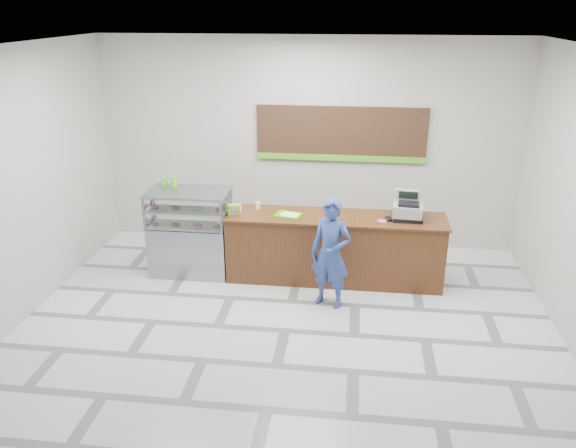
# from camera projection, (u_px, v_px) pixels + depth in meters

# --- Properties ---
(floor) EXTENTS (7.00, 7.00, 0.00)m
(floor) POSITION_uv_depth(u_px,v_px,m) (285.00, 331.00, 7.27)
(floor) COLOR silver
(floor) RESTS_ON ground
(back_wall) EXTENTS (7.00, 0.00, 7.00)m
(back_wall) POSITION_uv_depth(u_px,v_px,m) (308.00, 144.00, 9.39)
(back_wall) COLOR #BAB5AB
(back_wall) RESTS_ON floor
(ceiling) EXTENTS (7.00, 7.00, 0.00)m
(ceiling) POSITION_uv_depth(u_px,v_px,m) (284.00, 49.00, 5.98)
(ceiling) COLOR silver
(ceiling) RESTS_ON back_wall
(sales_counter) EXTENTS (3.26, 0.76, 1.03)m
(sales_counter) POSITION_uv_depth(u_px,v_px,m) (334.00, 248.00, 8.44)
(sales_counter) COLOR brown
(sales_counter) RESTS_ON floor
(display_case) EXTENTS (1.22, 0.72, 1.33)m
(display_case) POSITION_uv_depth(u_px,v_px,m) (190.00, 231.00, 8.64)
(display_case) COLOR gray
(display_case) RESTS_ON floor
(menu_board) EXTENTS (2.80, 0.06, 0.90)m
(menu_board) POSITION_uv_depth(u_px,v_px,m) (341.00, 135.00, 9.22)
(menu_board) COLOR black
(menu_board) RESTS_ON back_wall
(cash_register) EXTENTS (0.46, 0.48, 0.40)m
(cash_register) POSITION_uv_depth(u_px,v_px,m) (408.00, 209.00, 8.12)
(cash_register) COLOR black
(cash_register) RESTS_ON sales_counter
(card_terminal) EXTENTS (0.11, 0.16, 0.04)m
(card_terminal) POSITION_uv_depth(u_px,v_px,m) (388.00, 219.00, 8.10)
(card_terminal) COLOR black
(card_terminal) RESTS_ON sales_counter
(serving_tray) EXTENTS (0.43, 0.36, 0.02)m
(serving_tray) POSITION_uv_depth(u_px,v_px,m) (288.00, 215.00, 8.28)
(serving_tray) COLOR #3BCA00
(serving_tray) RESTS_ON sales_counter
(napkin_box) EXTENTS (0.19, 0.19, 0.13)m
(napkin_box) POSITION_uv_depth(u_px,v_px,m) (235.00, 209.00, 8.37)
(napkin_box) COLOR white
(napkin_box) RESTS_ON sales_counter
(straw_cup) EXTENTS (0.07, 0.07, 0.11)m
(straw_cup) POSITION_uv_depth(u_px,v_px,m) (258.00, 206.00, 8.51)
(straw_cup) COLOR silver
(straw_cup) RESTS_ON sales_counter
(promo_box) EXTENTS (0.21, 0.17, 0.16)m
(promo_box) POSITION_uv_depth(u_px,v_px,m) (234.00, 210.00, 8.28)
(promo_box) COLOR #54B521
(promo_box) RESTS_ON sales_counter
(donut_decal) EXTENTS (0.14, 0.14, 0.00)m
(donut_decal) POSITION_uv_depth(u_px,v_px,m) (382.00, 221.00, 8.08)
(donut_decal) COLOR #DF5794
(donut_decal) RESTS_ON sales_counter
(green_cup_left) EXTENTS (0.08, 0.08, 0.13)m
(green_cup_left) POSITION_uv_depth(u_px,v_px,m) (164.00, 181.00, 8.65)
(green_cup_left) COLOR #54B521
(green_cup_left) RESTS_ON display_case
(green_cup_right) EXTENTS (0.10, 0.10, 0.15)m
(green_cup_right) POSITION_uv_depth(u_px,v_px,m) (174.00, 181.00, 8.60)
(green_cup_right) COLOR #54B521
(green_cup_right) RESTS_ON display_case
(customer) EXTENTS (0.66, 0.55, 1.56)m
(customer) POSITION_uv_depth(u_px,v_px,m) (331.00, 253.00, 7.64)
(customer) COLOR #2E4388
(customer) RESTS_ON floor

